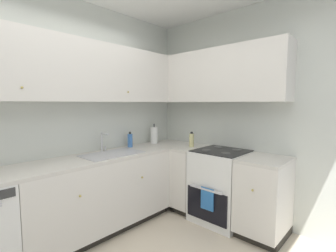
{
  "coord_description": "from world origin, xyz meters",
  "views": [
    {
      "loc": [
        -1.02,
        -1.28,
        1.5
      ],
      "look_at": [
        0.99,
        0.58,
        1.23
      ],
      "focal_mm": 25.45,
      "sensor_mm": 36.0,
      "label": 1
    }
  ],
  "objects_px": {
    "oven_range": "(221,185)",
    "paper_towel_roll": "(154,135)",
    "oil_bottle": "(192,140)",
    "soap_bottle": "(130,140)"
  },
  "relations": [
    {
      "from": "oven_range",
      "to": "paper_towel_roll",
      "type": "height_order",
      "value": "paper_towel_roll"
    },
    {
      "from": "paper_towel_roll",
      "to": "oven_range",
      "type": "bearing_deg",
      "value": -81.44
    },
    {
      "from": "oven_range",
      "to": "soap_bottle",
      "type": "xyz_separation_m",
      "value": [
        -0.6,
        1.08,
        0.53
      ]
    },
    {
      "from": "oven_range",
      "to": "paper_towel_roll",
      "type": "relative_size",
      "value": 3.42
    },
    {
      "from": "paper_towel_roll",
      "to": "oil_bottle",
      "type": "xyz_separation_m",
      "value": [
        0.14,
        -0.6,
        -0.03
      ]
    },
    {
      "from": "oil_bottle",
      "to": "paper_towel_roll",
      "type": "bearing_deg",
      "value": 103.23
    },
    {
      "from": "oven_range",
      "to": "paper_towel_roll",
      "type": "xyz_separation_m",
      "value": [
        -0.16,
        1.06,
        0.56
      ]
    },
    {
      "from": "paper_towel_roll",
      "to": "oil_bottle",
      "type": "bearing_deg",
      "value": -76.77
    },
    {
      "from": "soap_bottle",
      "to": "oil_bottle",
      "type": "xyz_separation_m",
      "value": [
        0.58,
        -0.62,
        0.0
      ]
    },
    {
      "from": "oven_range",
      "to": "paper_towel_roll",
      "type": "distance_m",
      "value": 1.21
    }
  ]
}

